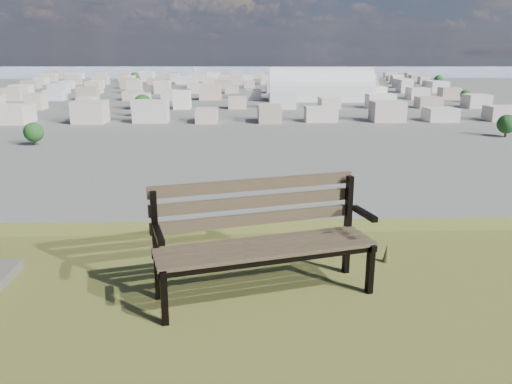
{
  "coord_description": "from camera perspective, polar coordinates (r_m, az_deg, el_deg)",
  "views": [
    {
      "loc": [
        1.04,
        -1.01,
        26.86
      ],
      "look_at": [
        1.25,
        4.57,
        25.3
      ],
      "focal_mm": 35.0,
      "sensor_mm": 36.0,
      "label": 1
    }
  ],
  "objects": [
    {
      "name": "park_bench",
      "position": [
        3.93,
        0.68,
        -4.64
      ],
      "size": [
        1.78,
        0.97,
        0.89
      ],
      "rotation": [
        0.0,
        0.0,
        0.26
      ],
      "color": "#493D2A",
      "rests_on": "hilltop_mesa"
    },
    {
      "name": "arena",
      "position": [
        298.28,
        7.31,
        11.47
      ],
      "size": [
        60.2,
        27.67,
        24.95
      ],
      "rotation": [
        0.0,
        0.0,
        -0.05
      ],
      "color": "silver",
      "rests_on": "ground"
    },
    {
      "name": "city_blocks",
      "position": [
        396.15,
        -2.36,
        12.24
      ],
      "size": [
        395.0,
        361.0,
        7.0
      ],
      "color": "beige",
      "rests_on": "ground"
    },
    {
      "name": "city_trees",
      "position": [
        321.94,
        -7.19,
        11.59
      ],
      "size": [
        406.52,
        387.2,
        9.98
      ],
      "color": "#332819",
      "rests_on": "ground"
    },
    {
      "name": "bay_water",
      "position": [
        901.41,
        -2.3,
        13.91
      ],
      "size": [
        2400.0,
        700.0,
        0.12
      ],
      "primitive_type": "cube",
      "color": "#8F9CB7",
      "rests_on": "ground"
    },
    {
      "name": "far_hills",
      "position": [
        1405.3,
        -4.87,
        15.52
      ],
      "size": [
        2050.0,
        340.0,
        60.0
      ],
      "color": "#8E99B0",
      "rests_on": "ground"
    }
  ]
}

